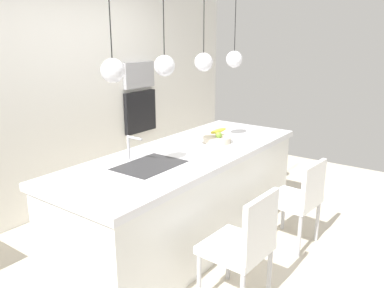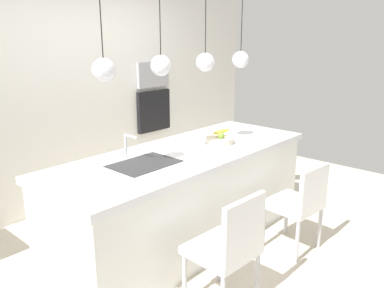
% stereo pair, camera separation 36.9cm
% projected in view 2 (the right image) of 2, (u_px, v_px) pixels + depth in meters
% --- Properties ---
extents(floor, '(6.60, 6.60, 0.00)m').
position_uv_depth(floor, '(185.00, 239.00, 3.88)').
color(floor, beige).
rests_on(floor, ground).
extents(back_wall, '(6.00, 0.10, 2.60)m').
position_uv_depth(back_wall, '(82.00, 93.00, 4.60)').
color(back_wall, silver).
rests_on(back_wall, ground).
extents(kitchen_island, '(2.74, 0.99, 0.91)m').
position_uv_depth(kitchen_island, '(185.00, 196.00, 3.76)').
color(kitchen_island, white).
rests_on(kitchen_island, ground).
extents(sink_basin, '(0.56, 0.40, 0.02)m').
position_uv_depth(sink_basin, '(144.00, 164.00, 3.28)').
color(sink_basin, '#2D2D30').
rests_on(sink_basin, kitchen_island).
extents(faucet, '(0.02, 0.17, 0.22)m').
position_uv_depth(faucet, '(128.00, 143.00, 3.38)').
color(faucet, silver).
rests_on(faucet, kitchen_island).
extents(fruit_bowl, '(0.28, 0.28, 0.15)m').
position_uv_depth(fruit_bowl, '(220.00, 139.00, 3.91)').
color(fruit_bowl, beige).
rests_on(fruit_bowl, kitchen_island).
extents(microwave, '(0.54, 0.08, 0.34)m').
position_uv_depth(microwave, '(152.00, 74.00, 5.27)').
color(microwave, '#9E9EA3').
rests_on(microwave, back_wall).
extents(oven, '(0.56, 0.08, 0.56)m').
position_uv_depth(oven, '(153.00, 111.00, 5.40)').
color(oven, black).
rests_on(oven, back_wall).
extents(chair_near, '(0.47, 0.46, 0.90)m').
position_uv_depth(chair_near, '(229.00, 246.00, 2.78)').
color(chair_near, white).
rests_on(chair_near, ground).
extents(chair_middle, '(0.48, 0.46, 0.85)m').
position_uv_depth(chair_middle, '(299.00, 202.00, 3.57)').
color(chair_middle, white).
rests_on(chair_middle, ground).
extents(pendant_light_left, '(0.17, 0.17, 0.77)m').
position_uv_depth(pendant_light_left, '(104.00, 69.00, 2.81)').
color(pendant_light_left, silver).
extents(pendant_light_center_left, '(0.17, 0.17, 0.77)m').
position_uv_depth(pendant_light_center_left, '(161.00, 65.00, 3.22)').
color(pendant_light_center_left, silver).
extents(pendant_light_center_right, '(0.17, 0.17, 0.77)m').
position_uv_depth(pendant_light_center_right, '(205.00, 62.00, 3.63)').
color(pendant_light_center_right, silver).
extents(pendant_light_right, '(0.17, 0.17, 0.77)m').
position_uv_depth(pendant_light_right, '(241.00, 59.00, 4.04)').
color(pendant_light_right, silver).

